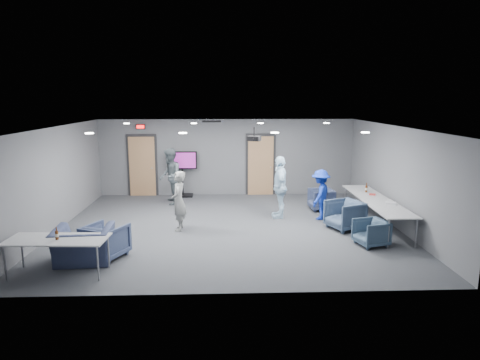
{
  "coord_description": "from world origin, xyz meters",
  "views": [
    {
      "loc": [
        -0.12,
        -11.11,
        3.43
      ],
      "look_at": [
        0.33,
        0.49,
        1.2
      ],
      "focal_mm": 32.0,
      "sensor_mm": 36.0,
      "label": 1
    }
  ],
  "objects_px": {
    "person_b": "(170,176)",
    "chair_right_b": "(345,215)",
    "chair_front_b": "(83,245)",
    "table_front_left": "(57,241)",
    "projector": "(254,138)",
    "person_a": "(179,201)",
    "bottle_right": "(366,189)",
    "tv_stand": "(182,171)",
    "person_c": "(280,187)",
    "chair_right_c": "(371,233)",
    "chair_front_a": "(106,241)",
    "person_d": "(320,195)",
    "table_right_a": "(364,193)",
    "bottle_front": "(57,235)",
    "chair_right_a": "(321,199)",
    "table_right_b": "(389,209)"
  },
  "relations": [
    {
      "from": "table_right_b",
      "to": "projector",
      "type": "height_order",
      "value": "projector"
    },
    {
      "from": "person_d",
      "to": "tv_stand",
      "type": "relative_size",
      "value": 0.9
    },
    {
      "from": "chair_right_a",
      "to": "table_right_a",
      "type": "relative_size",
      "value": 0.39
    },
    {
      "from": "person_c",
      "to": "bottle_right",
      "type": "height_order",
      "value": "person_c"
    },
    {
      "from": "person_c",
      "to": "table_front_left",
      "type": "distance_m",
      "value": 6.28
    },
    {
      "from": "chair_right_a",
      "to": "chair_front_a",
      "type": "bearing_deg",
      "value": -59.26
    },
    {
      "from": "table_right_a",
      "to": "person_b",
      "type": "bearing_deg",
      "value": 74.04
    },
    {
      "from": "chair_front_b",
      "to": "table_front_left",
      "type": "height_order",
      "value": "chair_front_b"
    },
    {
      "from": "chair_front_b",
      "to": "chair_right_c",
      "type": "bearing_deg",
      "value": -176.89
    },
    {
      "from": "person_a",
      "to": "chair_front_b",
      "type": "xyz_separation_m",
      "value": [
        -1.79,
        -2.21,
        -0.41
      ]
    },
    {
      "from": "table_right_a",
      "to": "tv_stand",
      "type": "distance_m",
      "value": 6.22
    },
    {
      "from": "chair_front_a",
      "to": "tv_stand",
      "type": "relative_size",
      "value": 0.51
    },
    {
      "from": "chair_front_a",
      "to": "tv_stand",
      "type": "bearing_deg",
      "value": -76.32
    },
    {
      "from": "projector",
      "to": "chair_front_a",
      "type": "bearing_deg",
      "value": -127.22
    },
    {
      "from": "person_c",
      "to": "chair_right_a",
      "type": "height_order",
      "value": "person_c"
    },
    {
      "from": "chair_right_c",
      "to": "bottle_right",
      "type": "height_order",
      "value": "bottle_right"
    },
    {
      "from": "person_d",
      "to": "person_b",
      "type": "bearing_deg",
      "value": -83.82
    },
    {
      "from": "chair_front_b",
      "to": "bottle_front",
      "type": "distance_m",
      "value": 0.84
    },
    {
      "from": "chair_right_b",
      "to": "table_right_a",
      "type": "bearing_deg",
      "value": 121.33
    },
    {
      "from": "person_c",
      "to": "tv_stand",
      "type": "relative_size",
      "value": 1.12
    },
    {
      "from": "chair_right_b",
      "to": "bottle_right",
      "type": "xyz_separation_m",
      "value": [
        0.95,
        1.2,
        0.45
      ]
    },
    {
      "from": "chair_right_a",
      "to": "bottle_right",
      "type": "bearing_deg",
      "value": 51.24
    },
    {
      "from": "person_d",
      "to": "bottle_front",
      "type": "bearing_deg",
      "value": -28.13
    },
    {
      "from": "person_a",
      "to": "table_right_a",
      "type": "relative_size",
      "value": 0.84
    },
    {
      "from": "bottle_front",
      "to": "bottle_right",
      "type": "relative_size",
      "value": 0.9
    },
    {
      "from": "chair_right_b",
      "to": "tv_stand",
      "type": "height_order",
      "value": "tv_stand"
    },
    {
      "from": "chair_front_b",
      "to": "bottle_front",
      "type": "height_order",
      "value": "bottle_front"
    },
    {
      "from": "chair_front_a",
      "to": "bottle_right",
      "type": "bearing_deg",
      "value": -131.18
    },
    {
      "from": "chair_right_c",
      "to": "tv_stand",
      "type": "bearing_deg",
      "value": -152.75
    },
    {
      "from": "tv_stand",
      "to": "chair_front_b",
      "type": "bearing_deg",
      "value": -103.85
    },
    {
      "from": "projector",
      "to": "chair_right_c",
      "type": "bearing_deg",
      "value": -8.04
    },
    {
      "from": "bottle_front",
      "to": "person_c",
      "type": "bearing_deg",
      "value": 39.38
    },
    {
      "from": "person_c",
      "to": "table_front_left",
      "type": "relative_size",
      "value": 0.92
    },
    {
      "from": "person_a",
      "to": "tv_stand",
      "type": "height_order",
      "value": "tv_stand"
    },
    {
      "from": "chair_front_b",
      "to": "table_right_b",
      "type": "distance_m",
      "value": 7.25
    },
    {
      "from": "chair_front_a",
      "to": "table_front_left",
      "type": "height_order",
      "value": "chair_front_a"
    },
    {
      "from": "table_front_left",
      "to": "bottle_right",
      "type": "bearing_deg",
      "value": 30.48
    },
    {
      "from": "person_a",
      "to": "person_d",
      "type": "distance_m",
      "value": 4.04
    },
    {
      "from": "chair_front_b",
      "to": "table_front_left",
      "type": "distance_m",
      "value": 0.74
    },
    {
      "from": "chair_front_a",
      "to": "table_front_left",
      "type": "xyz_separation_m",
      "value": [
        -0.68,
        -0.88,
        0.31
      ]
    },
    {
      "from": "table_right_b",
      "to": "chair_right_b",
      "type": "bearing_deg",
      "value": 56.07
    },
    {
      "from": "projector",
      "to": "bottle_front",
      "type": "bearing_deg",
      "value": -121.97
    },
    {
      "from": "bottle_front",
      "to": "bottle_right",
      "type": "xyz_separation_m",
      "value": [
        7.39,
        3.97,
        0.01
      ]
    },
    {
      "from": "bottle_right",
      "to": "tv_stand",
      "type": "xyz_separation_m",
      "value": [
        -5.6,
        2.84,
        0.08
      ]
    },
    {
      "from": "bottle_front",
      "to": "projector",
      "type": "distance_m",
      "value": 5.26
    },
    {
      "from": "person_b",
      "to": "chair_right_b",
      "type": "xyz_separation_m",
      "value": [
        4.95,
        -2.96,
        -0.53
      ]
    },
    {
      "from": "projector",
      "to": "person_d",
      "type": "bearing_deg",
      "value": 43.01
    },
    {
      "from": "person_a",
      "to": "table_right_a",
      "type": "bearing_deg",
      "value": 102.73
    },
    {
      "from": "table_right_b",
      "to": "person_b",
      "type": "bearing_deg",
      "value": 58.64
    },
    {
      "from": "person_b",
      "to": "projector",
      "type": "distance_m",
      "value": 4.03
    }
  ]
}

